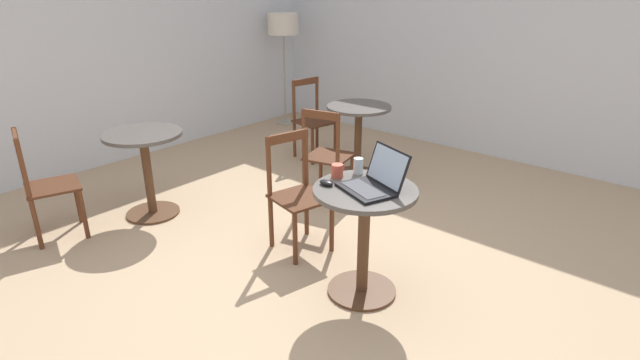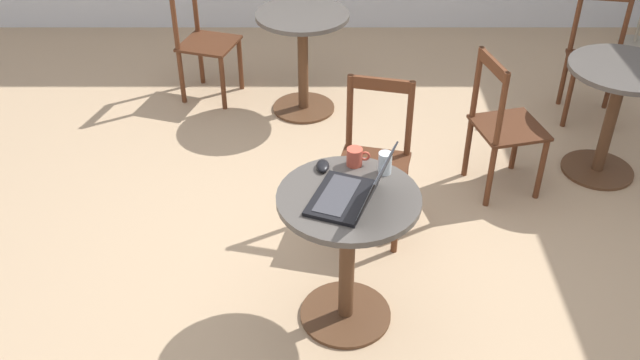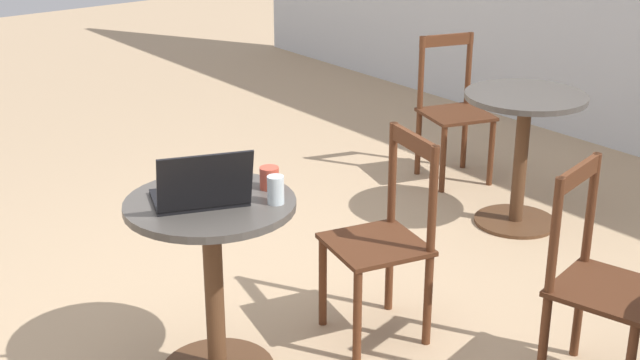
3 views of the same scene
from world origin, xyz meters
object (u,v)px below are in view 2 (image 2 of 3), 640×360
Objects in this scene: cafe_table_near at (350,236)px; drinking_glass at (387,163)px; cafe_table_mid at (618,101)px; laptop at (355,193)px; chair_near_back at (376,162)px; cafe_table_far at (305,44)px; mouse at (325,166)px; chair_far_left at (206,41)px; mug at (357,157)px; chair_mid_back at (599,60)px; chair_mid_left at (505,127)px.

drinking_glass is (0.17, 0.18, 0.28)m from cafe_table_near.
cafe_table_mid is 2.14m from laptop.
cafe_table_near and cafe_table_mid have the same top height.
cafe_table_far is at bearing 107.04° from chair_near_back.
mouse is (-0.28, -0.52, 0.33)m from chair_near_back.
laptop is 0.29m from mouse.
cafe_table_mid is 7.45× the size of mouse.
cafe_table_far is 0.84× the size of chair_far_left.
mug is at bearing 153.59° from drinking_glass.
cafe_table_near is 0.38m from drinking_glass.
drinking_glass is (0.00, -0.55, 0.36)m from chair_near_back.
chair_mid_back is at bearing -6.07° from chair_far_left.
cafe_table_far is 0.77m from chair_far_left.
chair_mid_left is (0.79, 0.38, 0.00)m from chair_near_back.
chair_mid_left is 1.00× the size of chair_far_left.
chair_mid_back and chair_far_left have the same top height.
chair_far_left is at bearing 125.95° from chair_near_back.
cafe_table_far is at bearing 102.34° from drinking_glass.
chair_near_back is (0.42, -1.36, -0.08)m from cafe_table_far.
laptop reaches higher than cafe_table_near.
cafe_table_mid is at bearing 20.13° from chair_near_back.
chair_near_back is 0.87m from laptop.
laptop is at bearing -141.31° from cafe_table_mid.
mouse is 0.94× the size of drinking_glass.
chair_far_left is (-1.94, 1.21, 0.00)m from chair_mid_left.
chair_near_back is at bearing 76.97° from cafe_table_near.
laptop is at bearing -124.79° from drinking_glass.
chair_mid_back is at bearing 79.67° from cafe_table_mid.
cafe_table_near is at bearing -61.88° from mouse.
cafe_table_mid is at bearing 36.28° from drinking_glass.
chair_mid_back reaches higher than mug.
cafe_table_near is 1.73× the size of laptop.
chair_mid_left is 1.43m from mouse.
laptop reaches higher than chair_mid_back.
chair_mid_left is 1.31m from mug.
chair_mid_left is at bearing 50.64° from laptop.
laptop is at bearing -63.55° from mouse.
mug is (-0.92, -0.86, 0.35)m from chair_mid_left.
chair_mid_left is at bearing 49.15° from cafe_table_near.
drinking_glass is (-1.63, -1.84, 0.36)m from chair_mid_back.
chair_near_back is (-1.50, -0.55, -0.08)m from cafe_table_mid.
chair_mid_back is at bearing 48.47° from drinking_glass.
drinking_glass reaches higher than cafe_table_far.
cafe_table_near is 0.76m from chair_near_back.
cafe_table_far is 1.90m from mouse.
cafe_table_far is at bearing 94.07° from mouse.
drinking_glass is (-0.79, -0.92, 0.36)m from chair_mid_left.
laptop is 4.31× the size of mouse.
cafe_table_far is 2.05m from chair_mid_back.
chair_far_left is (-1.15, 1.59, 0.00)m from chair_near_back.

